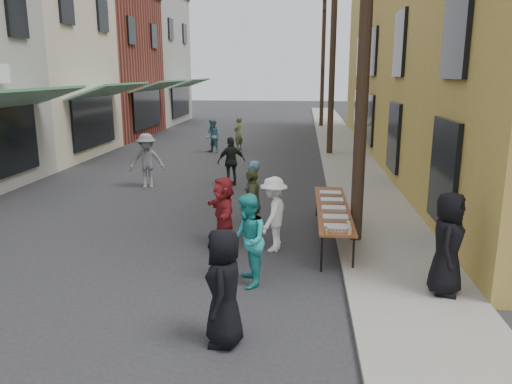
% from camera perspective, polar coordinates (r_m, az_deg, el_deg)
% --- Properties ---
extents(ground, '(120.00, 120.00, 0.00)m').
position_cam_1_polar(ground, '(8.88, -15.98, -11.11)').
color(ground, '#28282B').
rests_on(ground, ground).
extents(sidewalk, '(2.20, 60.00, 0.10)m').
position_cam_1_polar(sidewalk, '(22.85, 10.13, 4.27)').
color(sidewalk, gray).
rests_on(sidewalk, ground).
extents(storefront_row, '(8.00, 37.00, 9.00)m').
position_cam_1_polar(storefront_row, '(26.01, -25.58, 13.31)').
color(storefront_row, maroon).
rests_on(storefront_row, ground).
extents(building_ochre, '(10.00, 28.00, 10.00)m').
position_cam_1_polar(building_ochre, '(22.96, 26.82, 15.53)').
color(building_ochre, '#B18C3F').
rests_on(building_ochre, ground).
extents(utility_pole_near, '(0.26, 0.26, 9.00)m').
position_cam_1_polar(utility_pole_near, '(10.59, 12.41, 17.95)').
color(utility_pole_near, '#2D2116').
rests_on(utility_pole_near, ground).
extents(utility_pole_mid, '(0.26, 0.26, 9.00)m').
position_cam_1_polar(utility_pole_mid, '(22.54, 8.77, 15.56)').
color(utility_pole_mid, '#2D2116').
rests_on(utility_pole_mid, ground).
extents(utility_pole_far, '(0.26, 0.26, 9.00)m').
position_cam_1_polar(utility_pole_far, '(34.52, 7.67, 14.81)').
color(utility_pole_far, '#2D2116').
rests_on(utility_pole_far, ground).
extents(serving_table, '(0.70, 4.00, 0.75)m').
position_cam_1_polar(serving_table, '(11.08, 8.75, -1.90)').
color(serving_table, brown).
rests_on(serving_table, ground).
extents(catering_tray_sausage, '(0.50, 0.33, 0.08)m').
position_cam_1_polar(catering_tray_sausage, '(9.48, 9.30, -4.08)').
color(catering_tray_sausage, maroon).
rests_on(catering_tray_sausage, serving_table).
extents(catering_tray_foil_b, '(0.50, 0.33, 0.08)m').
position_cam_1_polar(catering_tray_foil_b, '(10.10, 9.07, -2.97)').
color(catering_tray_foil_b, '#B2B2B7').
rests_on(catering_tray_foil_b, serving_table).
extents(catering_tray_buns, '(0.50, 0.33, 0.08)m').
position_cam_1_polar(catering_tray_buns, '(10.77, 8.85, -1.92)').
color(catering_tray_buns, tan).
rests_on(catering_tray_buns, serving_table).
extents(catering_tray_foil_d, '(0.50, 0.33, 0.08)m').
position_cam_1_polar(catering_tray_foil_d, '(11.44, 8.66, -1.00)').
color(catering_tray_foil_d, '#B2B2B7').
rests_on(catering_tray_foil_d, serving_table).
extents(catering_tray_buns_end, '(0.50, 0.33, 0.08)m').
position_cam_1_polar(catering_tray_buns_end, '(12.12, 8.49, -0.17)').
color(catering_tray_buns_end, tan).
rests_on(catering_tray_buns_end, serving_table).
extents(condiment_jar_a, '(0.07, 0.07, 0.08)m').
position_cam_1_polar(condiment_jar_a, '(9.18, 8.05, -4.62)').
color(condiment_jar_a, '#A57F26').
rests_on(condiment_jar_a, serving_table).
extents(condiment_jar_b, '(0.07, 0.07, 0.08)m').
position_cam_1_polar(condiment_jar_b, '(9.27, 8.02, -4.42)').
color(condiment_jar_b, '#A57F26').
rests_on(condiment_jar_b, serving_table).
extents(condiment_jar_c, '(0.07, 0.07, 0.08)m').
position_cam_1_polar(condiment_jar_c, '(9.37, 8.00, -4.24)').
color(condiment_jar_c, '#A57F26').
rests_on(condiment_jar_c, serving_table).
extents(cup_stack, '(0.08, 0.08, 0.12)m').
position_cam_1_polar(cup_stack, '(9.25, 10.64, -4.44)').
color(cup_stack, tan).
rests_on(cup_stack, serving_table).
extents(guest_front_a, '(0.53, 0.81, 1.64)m').
position_cam_1_polar(guest_front_a, '(6.81, -3.68, -10.84)').
color(guest_front_a, black).
rests_on(guest_front_a, ground).
extents(guest_front_b, '(0.47, 0.64, 1.61)m').
position_cam_1_polar(guest_front_b, '(11.91, -0.44, -0.20)').
color(guest_front_b, teal).
rests_on(guest_front_b, ground).
extents(guest_front_c, '(0.77, 0.90, 1.63)m').
position_cam_1_polar(guest_front_c, '(8.59, -0.98, -5.57)').
color(guest_front_c, teal).
rests_on(guest_front_c, ground).
extents(guest_front_d, '(0.82, 1.12, 1.56)m').
position_cam_1_polar(guest_front_d, '(10.29, 2.02, -2.54)').
color(guest_front_d, white).
rests_on(guest_front_d, ground).
extents(guest_front_e, '(0.40, 0.94, 1.60)m').
position_cam_1_polar(guest_front_e, '(10.96, -0.42, -1.44)').
color(guest_front_e, '#525732').
rests_on(guest_front_e, ground).
extents(guest_queue_back, '(0.94, 1.48, 1.53)m').
position_cam_1_polar(guest_queue_back, '(10.48, -3.72, -2.36)').
color(guest_queue_back, maroon).
rests_on(guest_queue_back, ground).
extents(server, '(0.80, 0.97, 1.70)m').
position_cam_1_polar(server, '(8.61, 21.05, -5.52)').
color(server, black).
rests_on(server, sidewalk).
extents(passerby_left, '(1.26, 0.93, 1.75)m').
position_cam_1_polar(passerby_left, '(16.37, -12.36, 3.50)').
color(passerby_left, slate).
rests_on(passerby_left, ground).
extents(passerby_mid, '(1.01, 0.75, 1.60)m').
position_cam_1_polar(passerby_mid, '(16.34, -2.83, 3.51)').
color(passerby_mid, black).
rests_on(passerby_mid, ground).
extents(passerby_right, '(0.56, 0.68, 1.60)m').
position_cam_1_polar(passerby_right, '(24.04, -2.04, 6.73)').
color(passerby_right, '#5C6239').
rests_on(passerby_right, ground).
extents(passerby_far, '(0.96, 0.92, 1.56)m').
position_cam_1_polar(passerby_far, '(23.20, -4.91, 6.39)').
color(passerby_far, teal).
rests_on(passerby_far, ground).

